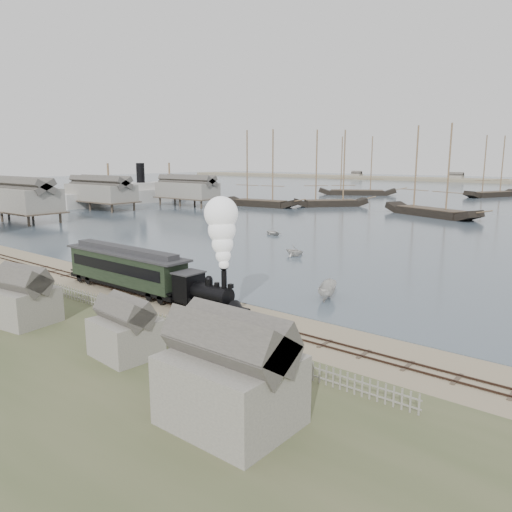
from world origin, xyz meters
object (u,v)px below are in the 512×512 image
Objects in this scene: locomotive at (217,264)px; steamship at (141,183)px; beached_dinghy at (181,289)px; passenger_coach at (126,267)px.

steamship is (-89.77, 62.85, 1.33)m from locomotive.
locomotive reaches higher than beached_dinghy.
steamship is at bearing 53.79° from beached_dinghy.
locomotive is 0.18× the size of steamship.
steamship is at bearing 145.00° from locomotive.
locomotive is 109.59m from steamship.
passenger_coach is 3.56× the size of beached_dinghy.
passenger_coach is 0.31× the size of steamship.
passenger_coach reaches higher than beached_dinghy.
passenger_coach is at bearing -128.10° from steamship.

